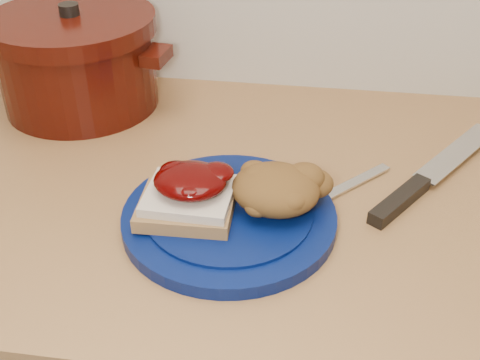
# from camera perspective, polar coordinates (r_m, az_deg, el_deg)

# --- Properties ---
(plate) EXTENTS (0.27, 0.27, 0.02)m
(plate) POSITION_cam_1_polar(r_m,az_deg,el_deg) (0.71, -1.03, -3.61)
(plate) COLOR #051248
(plate) RESTS_ON wood_countertop
(sandwich) EXTENTS (0.11, 0.10, 0.05)m
(sandwich) POSITION_cam_1_polar(r_m,az_deg,el_deg) (0.69, -4.90, -1.32)
(sandwich) COLOR olive
(sandwich) RESTS_ON plate
(stuffing_mound) EXTENTS (0.11, 0.10, 0.05)m
(stuffing_mound) POSITION_cam_1_polar(r_m,az_deg,el_deg) (0.69, 3.40, -0.89)
(stuffing_mound) COLOR brown
(stuffing_mound) RESTS_ON plate
(chef_knife) EXTENTS (0.19, 0.26, 0.02)m
(chef_knife) POSITION_cam_1_polar(r_m,az_deg,el_deg) (0.79, 16.40, -0.59)
(chef_knife) COLOR black
(chef_knife) RESTS_ON wood_countertop
(butter_knife) EXTENTS (0.14, 0.14, 0.00)m
(butter_knife) POSITION_cam_1_polar(r_m,az_deg,el_deg) (0.77, 9.29, -0.99)
(butter_knife) COLOR silver
(butter_knife) RESTS_ON wood_countertop
(dutch_oven) EXTENTS (0.30, 0.28, 0.16)m
(dutch_oven) POSITION_cam_1_polar(r_m,az_deg,el_deg) (0.98, -15.18, 10.92)
(dutch_oven) COLOR #370B05
(dutch_oven) RESTS_ON wood_countertop
(pepper_grinder) EXTENTS (0.07, 0.07, 0.12)m
(pepper_grinder) POSITION_cam_1_polar(r_m,az_deg,el_deg) (1.04, -20.51, 10.79)
(pepper_grinder) COLOR black
(pepper_grinder) RESTS_ON wood_countertop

